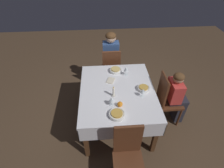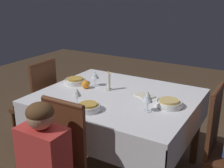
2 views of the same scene
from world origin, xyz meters
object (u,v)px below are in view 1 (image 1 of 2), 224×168
Objects in this scene: chair_west at (111,68)px; bowl_north at (143,88)px; wine_glass_west at (126,69)px; wine_glass_east at (112,100)px; bowl_east at (117,114)px; napkin_red_folded at (111,80)px; bowl_west at (115,70)px; wine_glass_north at (143,91)px; person_adult_denim at (111,57)px; chair_east at (128,155)px; candle_centerpiece at (114,92)px; person_child_red at (177,96)px; chair_north at (167,98)px; orange_fruit at (120,104)px; dining_table at (117,94)px.

bowl_north is at bearing 114.17° from chair_west.
wine_glass_west reaches higher than wine_glass_east.
napkin_red_folded is (-0.71, -0.03, -0.02)m from bowl_east.
bowl_west is (0.43, 0.04, 0.27)m from chair_west.
bowl_west is 0.99× the size of bowl_east.
person_adult_denim is at bearing -163.01° from wine_glass_north.
person_adult_denim reaches higher than chair_east.
wine_glass_west is at bearing 153.01° from candle_centerpiece.
person_child_red is at bearing 133.32° from person_adult_denim.
bowl_west is 0.62m from bowl_north.
wine_glass_east reaches higher than napkin_red_folded.
chair_north is at bearing 59.89° from wine_glass_west.
bowl_north is at bearing 92.14° from person_child_red.
orange_fruit reaches higher than napkin_red_folded.
bowl_west is (-0.47, -0.79, 0.27)m from chair_north.
napkin_red_folded is at bearing -117.29° from bowl_north.
wine_glass_east is at bearing 108.04° from chair_north.
chair_east is (0.90, -0.75, 0.00)m from chair_north.
dining_table is 9.65× the size of wine_glass_north.
person_child_red reaches higher than wine_glass_east.
chair_west reaches higher than wine_glass_west.
bowl_north is at bearing 37.29° from bowl_west.
person_adult_denim is at bearing 178.03° from candle_centerpiece.
chair_east is at bearing 13.64° from bowl_east.
bowl_north is at bearing 128.16° from orange_fruit.
bowl_east is (1.53, -0.03, 0.09)m from person_adult_denim.
bowl_north is (0.02, -0.41, 0.27)m from chair_north.
candle_centerpiece is at bearing -26.99° from wine_glass_west.
wine_glass_east is 0.77× the size of candle_centerpiece.
chair_east reaches higher than wine_glass_north.
wine_glass_east reaches higher than bowl_west.
candle_centerpiece is (0.10, -0.45, 0.04)m from bowl_north.
chair_west is 1.07m from candle_centerpiece.
person_adult_denim reaches higher than person_child_red.
wine_glass_west is at bearing 156.68° from wine_glass_east.
chair_east is at bearing 4.36° from orange_fruit.
candle_centerpiece reaches higher than napkin_red_folded.
candle_centerpiece is (-0.77, -0.11, 0.31)m from chair_east.
person_adult_denim reaches higher than chair_north.
chair_east is 1.95m from person_adult_denim.
chair_east is 1.28m from person_child_red.
candle_centerpiece is at bearing -178.08° from bowl_east.
wine_glass_east is (0.29, -0.90, 0.33)m from chair_north.
wine_glass_north is (0.63, 0.33, 0.07)m from bowl_west.
bowl_north is (-0.87, 0.34, 0.27)m from chair_east.
dining_table is at bearing -1.47° from bowl_west.
chair_north is 5.16× the size of bowl_north.
person_child_red is at bearing 105.46° from wine_glass_east.
person_child_red is 5.44× the size of bowl_north.
orange_fruit is at bearing -64.21° from wine_glass_north.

